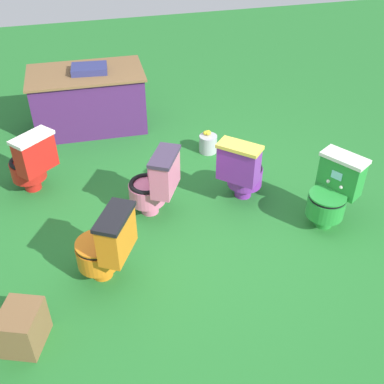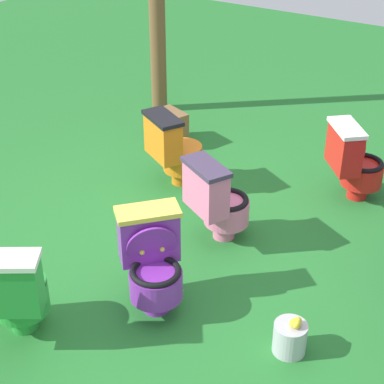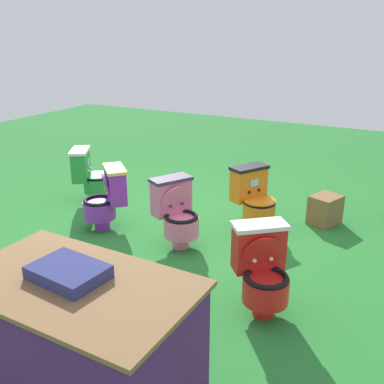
% 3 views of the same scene
% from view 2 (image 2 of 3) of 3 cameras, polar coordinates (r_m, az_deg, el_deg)
% --- Properties ---
extents(ground, '(14.00, 14.00, 0.00)m').
position_cam_2_polar(ground, '(5.07, -1.44, -5.39)').
color(ground, '#26752D').
extents(toilet_pink, '(0.62, 0.59, 0.73)m').
position_cam_2_polar(toilet_pink, '(5.00, 2.29, -0.76)').
color(toilet_pink, pink).
rests_on(toilet_pink, ground).
extents(toilet_green, '(0.63, 0.60, 0.73)m').
position_cam_2_polar(toilet_green, '(4.26, -15.74, -8.68)').
color(toilet_green, green).
rests_on(toilet_green, ground).
extents(toilet_red, '(0.62, 0.64, 0.73)m').
position_cam_2_polar(toilet_red, '(5.75, 14.47, 2.70)').
color(toilet_red, red).
rests_on(toilet_red, ground).
extents(toilet_orange, '(0.63, 0.59, 0.73)m').
position_cam_2_polar(toilet_orange, '(5.78, -1.63, 3.90)').
color(toilet_orange, orange).
rests_on(toilet_orange, ground).
extents(toilet_purple, '(0.63, 0.63, 0.73)m').
position_cam_2_polar(toilet_purple, '(4.36, -3.60, -6.22)').
color(toilet_purple, purple).
rests_on(toilet_purple, ground).
extents(wooden_post, '(0.18, 0.18, 2.03)m').
position_cam_2_polar(wooden_post, '(7.20, -3.17, 14.98)').
color(wooden_post, brown).
rests_on(wooden_post, ground).
extents(small_crate, '(0.39, 0.42, 0.35)m').
position_cam_2_polar(small_crate, '(6.65, -2.14, 5.83)').
color(small_crate, brown).
rests_on(small_crate, ground).
extents(lemon_bucket, '(0.22, 0.22, 0.28)m').
position_cam_2_polar(lemon_bucket, '(4.21, 8.88, -12.87)').
color(lemon_bucket, '#B7B7BF').
rests_on(lemon_bucket, ground).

